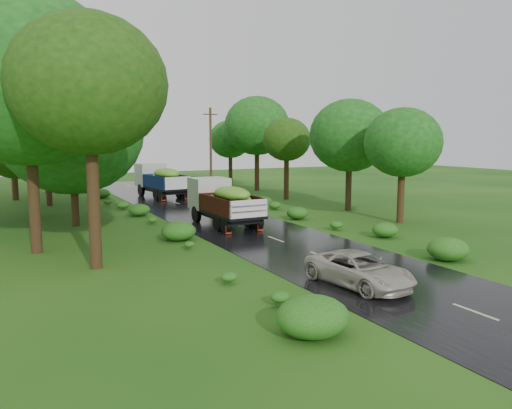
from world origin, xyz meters
TOP-DOWN VIEW (x-y plane):
  - ground at (0.00, 0.00)m, footprint 120.00×120.00m
  - road at (0.00, 5.00)m, footprint 6.50×80.00m
  - road_lines at (0.00, 6.00)m, footprint 0.12×69.60m
  - truck_near at (-0.75, 13.12)m, footprint 2.35×6.39m
  - truck_far at (0.02, 28.39)m, footprint 3.12×6.98m
  - car at (-1.38, -0.31)m, footprint 2.42×4.36m
  - utility_pole at (4.25, 27.03)m, footprint 1.35×0.23m
  - trees_left at (-9.79, 21.68)m, footprint 6.86×33.83m
  - trees_right at (9.58, 22.18)m, footprint 4.13×29.27m
  - shrubs at (0.00, 14.00)m, footprint 11.90×44.00m

SIDE VIEW (x-z plane):
  - ground at x=0.00m, z-range 0.00..0.00m
  - road at x=0.00m, z-range 0.00..0.02m
  - road_lines at x=0.00m, z-range 0.02..0.02m
  - shrubs at x=0.00m, z-range 0.00..0.70m
  - car at x=-1.38m, z-range 0.02..1.18m
  - truck_near at x=-0.75m, z-range 0.18..2.85m
  - truck_far at x=0.02m, z-range 0.19..3.03m
  - utility_pole at x=4.25m, z-range 0.11..7.82m
  - trees_right at x=9.58m, z-range 1.38..9.23m
  - trees_left at x=-9.79m, z-range 2.12..11.78m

